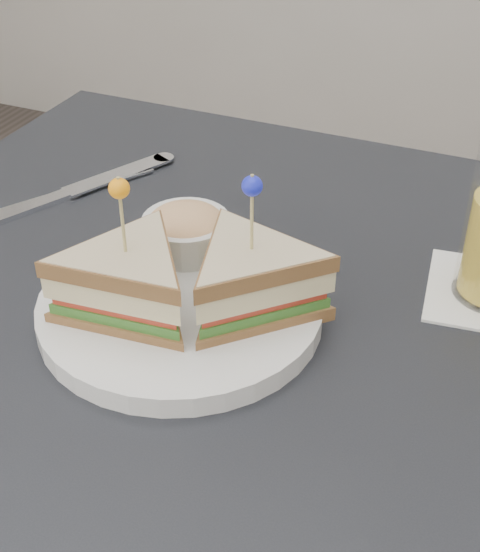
% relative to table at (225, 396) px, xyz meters
% --- Properties ---
extents(table, '(0.80, 0.80, 0.75)m').
position_rel_table_xyz_m(table, '(0.00, 0.00, 0.00)').
color(table, black).
rests_on(table, ground).
extents(plate_meal, '(0.32, 0.32, 0.14)m').
position_rel_table_xyz_m(plate_meal, '(-0.03, 0.00, 0.11)').
color(plate_meal, white).
rests_on(plate_meal, table).
extents(cutlery_fork, '(0.11, 0.16, 0.01)m').
position_rel_table_xyz_m(cutlery_fork, '(-0.24, 0.16, 0.08)').
color(cutlery_fork, silver).
rests_on(cutlery_fork, table).
extents(cutlery_knife, '(0.12, 0.22, 0.01)m').
position_rel_table_xyz_m(cutlery_knife, '(-0.24, 0.15, 0.08)').
color(cutlery_knife, silver).
rests_on(cutlery_knife, table).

